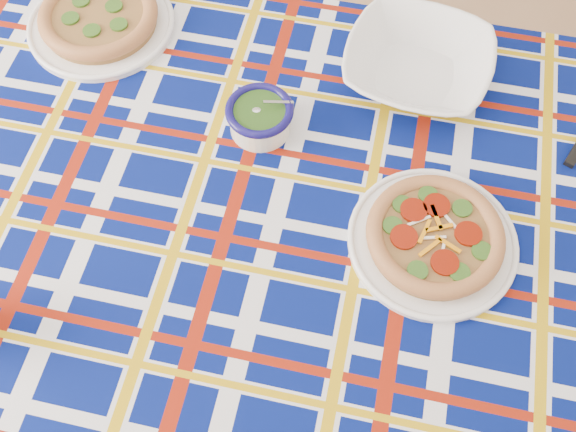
{
  "coord_description": "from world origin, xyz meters",
  "views": [
    {
      "loc": [
        0.47,
        -0.68,
        1.8
      ],
      "look_at": [
        0.5,
        -0.13,
        0.8
      ],
      "focal_mm": 40.0,
      "sensor_mm": 36.0,
      "label": 1
    }
  ],
  "objects_px": {
    "serving_bowl": "(417,65)",
    "pesto_bowl": "(260,116)",
    "dining_table": "(321,227)",
    "main_focaccia_plate": "(435,236)"
  },
  "relations": [
    {
      "from": "serving_bowl",
      "to": "pesto_bowl",
      "type": "bearing_deg",
      "value": -159.87
    },
    {
      "from": "main_focaccia_plate",
      "to": "serving_bowl",
      "type": "height_order",
      "value": "serving_bowl"
    },
    {
      "from": "dining_table",
      "to": "serving_bowl",
      "type": "xyz_separation_m",
      "value": [
        0.21,
        0.3,
        0.12
      ]
    },
    {
      "from": "dining_table",
      "to": "main_focaccia_plate",
      "type": "height_order",
      "value": "main_focaccia_plate"
    },
    {
      "from": "dining_table",
      "to": "pesto_bowl",
      "type": "bearing_deg",
      "value": 135.98
    },
    {
      "from": "pesto_bowl",
      "to": "serving_bowl",
      "type": "bearing_deg",
      "value": 20.13
    },
    {
      "from": "dining_table",
      "to": "serving_bowl",
      "type": "bearing_deg",
      "value": 69.68
    },
    {
      "from": "main_focaccia_plate",
      "to": "serving_bowl",
      "type": "xyz_separation_m",
      "value": [
        0.02,
        0.38,
        0.01
      ]
    },
    {
      "from": "dining_table",
      "to": "serving_bowl",
      "type": "relative_size",
      "value": 6.34
    },
    {
      "from": "main_focaccia_plate",
      "to": "pesto_bowl",
      "type": "bearing_deg",
      "value": 138.12
    }
  ]
}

